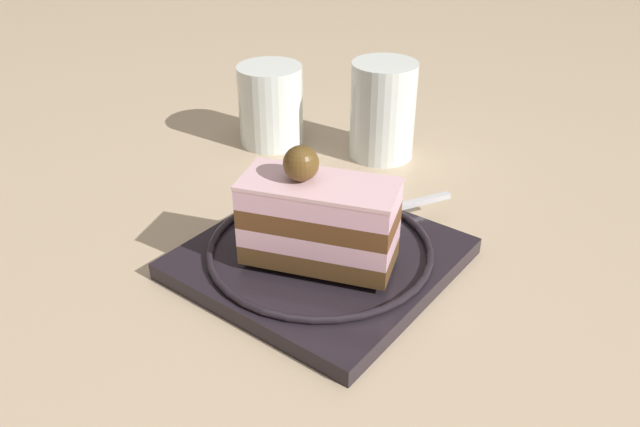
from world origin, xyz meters
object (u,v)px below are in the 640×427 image
object	(u,v)px
fork	(386,210)
drink_glass_near	(382,116)
dessert_plate	(320,256)
drink_glass_far	(271,109)
cake_slice	(318,219)

from	to	relation	value
fork	drink_glass_near	world-z (taller)	drink_glass_near
drink_glass_near	fork	bearing A→B (deg)	23.34
dessert_plate	drink_glass_far	size ratio (longest dim) A/B	2.53
cake_slice	drink_glass_near	distance (m)	0.24
cake_slice	drink_glass_far	xyz separation A→B (m)	(-0.21, -0.17, -0.02)
drink_glass_near	drink_glass_far	distance (m)	0.13
cake_slice	drink_glass_near	bearing A→B (deg)	-169.92
cake_slice	drink_glass_far	bearing A→B (deg)	-141.65
fork	drink_glass_far	world-z (taller)	drink_glass_far
cake_slice	dessert_plate	bearing A→B (deg)	-157.19
fork	dessert_plate	bearing A→B (deg)	-21.53
fork	drink_glass_near	xyz separation A→B (m)	(-0.15, -0.06, 0.02)
cake_slice	fork	distance (m)	0.10
fork	drink_glass_far	size ratio (longest dim) A/B	1.14
drink_glass_far	drink_glass_near	bearing A→B (deg)	101.57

